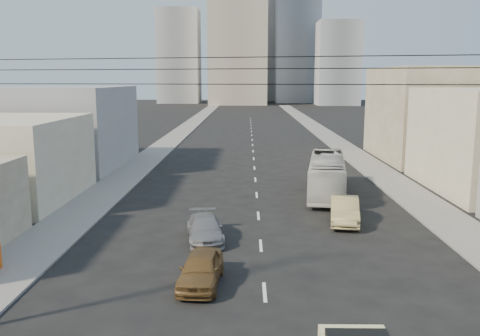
{
  "coord_description": "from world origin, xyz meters",
  "views": [
    {
      "loc": [
        -0.75,
        -11.9,
        8.73
      ],
      "look_at": [
        -1.16,
        17.96,
        3.5
      ],
      "focal_mm": 38.0,
      "sensor_mm": 36.0,
      "label": 1
    }
  ],
  "objects_px": {
    "sedan_brown": "(201,269)",
    "sedan_grey": "(205,229)",
    "sedan_tan": "(345,210)",
    "city_bus": "(327,175)"
  },
  "relations": [
    {
      "from": "sedan_tan",
      "to": "sedan_grey",
      "type": "distance_m",
      "value": 9.04
    },
    {
      "from": "sedan_tan",
      "to": "sedan_grey",
      "type": "bearing_deg",
      "value": -147.76
    },
    {
      "from": "city_bus",
      "to": "sedan_brown",
      "type": "bearing_deg",
      "value": -105.85
    },
    {
      "from": "city_bus",
      "to": "sedan_tan",
      "type": "bearing_deg",
      "value": -81.69
    },
    {
      "from": "sedan_brown",
      "to": "sedan_grey",
      "type": "height_order",
      "value": "sedan_brown"
    },
    {
      "from": "sedan_brown",
      "to": "sedan_tan",
      "type": "relative_size",
      "value": 0.88
    },
    {
      "from": "sedan_brown",
      "to": "sedan_grey",
      "type": "bearing_deg",
      "value": 96.69
    },
    {
      "from": "city_bus",
      "to": "sedan_grey",
      "type": "distance_m",
      "value": 14.12
    },
    {
      "from": "city_bus",
      "to": "sedan_grey",
      "type": "bearing_deg",
      "value": -117.59
    },
    {
      "from": "sedan_brown",
      "to": "city_bus",
      "type": "bearing_deg",
      "value": 68.81
    }
  ]
}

